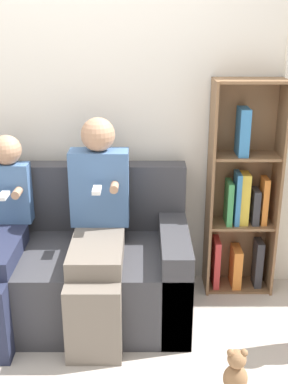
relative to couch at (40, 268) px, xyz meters
name	(u,v)px	position (x,y,z in m)	size (l,w,h in m)	color
ground_plane	(58,359)	(0.19, -0.51, -0.30)	(14.00, 14.00, 0.00)	#BCB2A8
back_wall	(71,107)	(0.19, 0.45, 0.97)	(10.00, 0.06, 2.55)	silver
couch	(40,268)	(0.00, 0.00, 0.00)	(1.93, 0.83, 0.92)	#38383D
adult_seated	(99,225)	(0.40, -0.10, 0.35)	(0.37, 0.80, 1.27)	#70665B
child_seated	(3,237)	(-0.18, -0.13, 0.29)	(0.26, 0.81, 1.15)	#232842
bookshelf	(243,199)	(1.35, 0.31, 0.37)	(0.46, 0.25, 1.48)	brown
teddy_bear	(237,372)	(1.16, -0.75, -0.18)	(0.13, 0.11, 0.26)	#936B47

